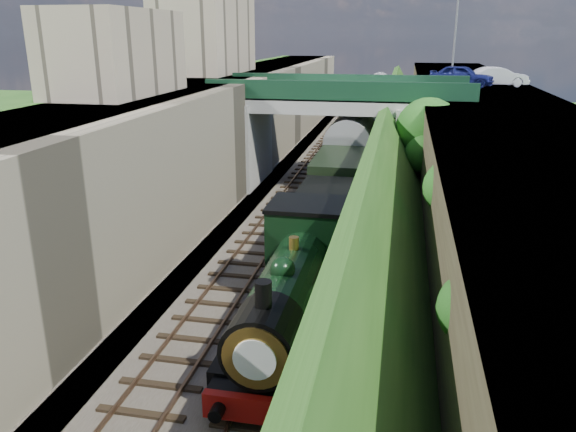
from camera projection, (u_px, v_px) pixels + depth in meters
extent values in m
plane|color=#1E4714|center=(220.00, 417.00, 15.21)|extent=(160.00, 160.00, 0.00)
cube|color=#473F38|center=(323.00, 204.00, 33.81)|extent=(10.00, 90.00, 0.20)
cube|color=#756B56|center=(234.00, 145.00, 33.79)|extent=(1.00, 90.00, 7.00)
cube|color=#262628|center=(179.00, 142.00, 34.45)|extent=(6.00, 90.00, 7.00)
cube|color=#262628|center=(494.00, 161.00, 31.08)|extent=(8.00, 90.00, 6.25)
cube|color=#1E4714|center=(411.00, 165.00, 32.06)|extent=(4.02, 90.00, 6.36)
sphere|color=#194C14|center=(476.00, 309.00, 11.31)|extent=(1.57, 1.57, 1.57)
sphere|color=#194C14|center=(378.00, 340.00, 16.36)|extent=(1.82, 1.82, 1.82)
sphere|color=#194C14|center=(375.00, 302.00, 19.51)|extent=(2.29, 2.29, 2.29)
sphere|color=#194C14|center=(453.00, 187.00, 19.18)|extent=(2.06, 2.06, 2.06)
sphere|color=#194C14|center=(377.00, 252.00, 24.96)|extent=(2.23, 2.23, 2.23)
sphere|color=#194C14|center=(392.00, 220.00, 26.30)|extent=(1.53, 1.53, 1.53)
sphere|color=#194C14|center=(424.00, 155.00, 29.34)|extent=(2.02, 2.02, 2.02)
sphere|color=#194C14|center=(410.00, 163.00, 32.09)|extent=(1.88, 1.88, 1.88)
sphere|color=#194C14|center=(427.00, 127.00, 34.47)|extent=(2.20, 2.20, 2.20)
sphere|color=#194C14|center=(409.00, 143.00, 38.16)|extent=(1.31, 1.31, 1.31)
sphere|color=#194C14|center=(409.00, 138.00, 40.18)|extent=(2.19, 2.19, 2.19)
sphere|color=#194C14|center=(411.00, 126.00, 43.56)|extent=(2.20, 2.20, 2.20)
sphere|color=#194C14|center=(411.00, 122.00, 45.32)|extent=(2.29, 2.29, 2.29)
sphere|color=#194C14|center=(411.00, 114.00, 49.45)|extent=(1.85, 1.85, 1.85)
sphere|color=#194C14|center=(403.00, 123.00, 52.01)|extent=(1.91, 1.91, 1.91)
sphere|color=#194C14|center=(418.00, 96.00, 53.93)|extent=(2.15, 2.15, 2.15)
sphere|color=#194C14|center=(413.00, 101.00, 56.33)|extent=(1.87, 1.87, 1.87)
sphere|color=#194C14|center=(406.00, 107.00, 59.96)|extent=(1.81, 1.81, 1.81)
sphere|color=#194C14|center=(411.00, 97.00, 61.70)|extent=(1.41, 1.41, 1.41)
sphere|color=#194C14|center=(402.00, 106.00, 66.68)|extent=(1.50, 1.50, 1.50)
sphere|color=#194C14|center=(405.00, 99.00, 69.24)|extent=(2.07, 2.07, 2.07)
sphere|color=#194C14|center=(399.00, 106.00, 71.47)|extent=(2.22, 2.22, 2.22)
sphere|color=#194C14|center=(400.00, 101.00, 75.03)|extent=(1.46, 1.46, 1.46)
cube|color=black|center=(291.00, 200.00, 34.15)|extent=(2.50, 90.00, 0.07)
cube|color=brown|center=(279.00, 198.00, 34.25)|extent=(0.08, 90.00, 0.14)
cube|color=brown|center=(302.00, 199.00, 33.98)|extent=(0.08, 90.00, 0.14)
cube|color=black|center=(343.00, 203.00, 33.54)|extent=(2.50, 90.00, 0.07)
cube|color=brown|center=(331.00, 201.00, 33.65)|extent=(0.08, 90.00, 0.14)
cube|color=brown|center=(355.00, 202.00, 33.38)|extent=(0.08, 90.00, 0.14)
cube|color=gray|center=(341.00, 102.00, 35.70)|extent=(16.00, 6.00, 0.90)
cube|color=#163D25|center=(336.00, 92.00, 32.75)|extent=(16.00, 0.30, 1.20)
cube|color=#163D25|center=(346.00, 83.00, 38.06)|extent=(16.00, 0.30, 1.20)
cube|color=gray|center=(251.00, 143.00, 37.72)|extent=(1.40, 6.40, 5.70)
cube|color=gray|center=(414.00, 149.00, 35.70)|extent=(2.40, 6.40, 5.70)
cube|color=gray|center=(206.00, 32.00, 42.03)|extent=(5.00, 10.00, 6.00)
cube|color=gray|center=(116.00, 53.00, 27.25)|extent=(4.00, 8.00, 4.00)
cylinder|color=black|center=(424.00, 176.00, 31.68)|extent=(0.30, 0.30, 4.40)
sphere|color=#194C14|center=(428.00, 130.00, 30.88)|extent=(3.60, 3.60, 3.60)
sphere|color=#194C14|center=(436.00, 139.00, 31.71)|extent=(2.40, 2.40, 2.40)
cylinder|color=gray|center=(454.00, 43.00, 39.71)|extent=(0.14, 0.14, 6.00)
imported|color=navy|center=(462.00, 76.00, 39.86)|extent=(4.75, 2.82, 1.51)
imported|color=silver|center=(498.00, 77.00, 40.01)|extent=(4.36, 2.39, 1.36)
cube|color=black|center=(288.00, 341.00, 17.97)|extent=(2.40, 8.40, 0.60)
cube|color=black|center=(294.00, 311.00, 18.73)|extent=(2.70, 10.00, 0.35)
cube|color=maroon|center=(255.00, 409.00, 14.01)|extent=(2.70, 0.25, 0.70)
cylinder|color=black|center=(289.00, 286.00, 17.58)|extent=(1.90, 5.60, 1.90)
cylinder|color=black|center=(264.00, 340.00, 14.51)|extent=(1.96, 1.80, 1.96)
cylinder|color=white|center=(254.00, 360.00, 13.60)|extent=(1.10, 0.05, 1.10)
cylinder|color=black|center=(263.00, 298.00, 14.14)|extent=(0.44, 0.44, 0.90)
sphere|color=black|center=(282.00, 269.00, 16.34)|extent=(0.76, 0.76, 0.76)
cylinder|color=#A57F33|center=(294.00, 244.00, 17.99)|extent=(0.32, 0.32, 0.50)
cube|color=black|center=(308.00, 242.00, 20.89)|extent=(2.75, 2.40, 2.80)
cube|color=black|center=(308.00, 205.00, 20.44)|extent=(2.85, 2.50, 0.15)
cube|color=black|center=(226.00, 373.00, 15.68)|extent=(0.60, 1.40, 0.90)
cube|color=black|center=(314.00, 384.00, 15.21)|extent=(0.60, 1.40, 0.90)
cube|color=black|center=(323.00, 250.00, 25.63)|extent=(2.30, 6.00, 0.50)
cube|color=black|center=(324.00, 245.00, 25.55)|extent=(2.60, 6.00, 0.50)
cube|color=black|center=(324.00, 220.00, 25.18)|extent=(2.70, 6.00, 2.40)
cube|color=black|center=(325.00, 193.00, 24.79)|extent=(2.50, 5.60, 0.20)
cube|color=black|center=(350.00, 183.00, 37.38)|extent=(2.30, 17.00, 0.40)
cube|color=black|center=(350.00, 179.00, 37.30)|extent=(2.50, 17.00, 0.50)
cube|color=black|center=(351.00, 157.00, 36.84)|extent=(2.80, 18.00, 2.70)
cube|color=slate|center=(351.00, 134.00, 36.37)|extent=(2.90, 18.00, 0.50)
cube|color=black|center=(368.00, 135.00, 54.90)|extent=(2.30, 17.00, 0.40)
cube|color=black|center=(368.00, 132.00, 54.82)|extent=(2.50, 17.00, 0.50)
cube|color=black|center=(369.00, 117.00, 54.35)|extent=(2.80, 18.00, 2.70)
cube|color=slate|center=(370.00, 101.00, 53.89)|extent=(2.90, 18.00, 0.50)
cube|color=black|center=(378.00, 110.00, 72.41)|extent=(2.30, 17.00, 0.40)
cube|color=black|center=(378.00, 108.00, 72.33)|extent=(2.50, 17.00, 0.50)
cube|color=black|center=(378.00, 97.00, 71.87)|extent=(2.80, 18.00, 2.70)
cube|color=slate|center=(379.00, 85.00, 71.40)|extent=(2.90, 18.00, 0.50)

